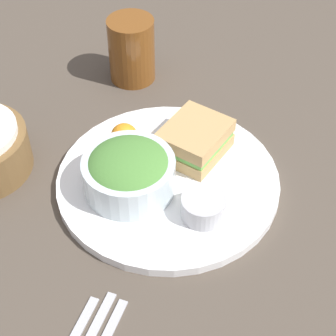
{
  "coord_description": "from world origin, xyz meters",
  "views": [
    {
      "loc": [
        -0.5,
        -0.3,
        0.63
      ],
      "look_at": [
        0.0,
        0.0,
        0.03
      ],
      "focal_mm": 60.0,
      "sensor_mm": 36.0,
      "label": 1
    }
  ],
  "objects_px": {
    "salad_bowl": "(129,171)",
    "dressing_cup": "(203,207)",
    "sandwich": "(195,140)",
    "drink_glass": "(132,50)",
    "plate": "(168,181)"
  },
  "relations": [
    {
      "from": "plate",
      "to": "drink_glass",
      "type": "relative_size",
      "value": 2.84
    },
    {
      "from": "dressing_cup",
      "to": "salad_bowl",
      "type": "bearing_deg",
      "value": 94.66
    },
    {
      "from": "plate",
      "to": "dressing_cup",
      "type": "bearing_deg",
      "value": -114.71
    },
    {
      "from": "dressing_cup",
      "to": "drink_glass",
      "type": "xyz_separation_m",
      "value": [
        0.24,
        0.28,
        0.03
      ]
    },
    {
      "from": "salad_bowl",
      "to": "dressing_cup",
      "type": "bearing_deg",
      "value": -85.34
    },
    {
      "from": "sandwich",
      "to": "drink_glass",
      "type": "bearing_deg",
      "value": 57.11
    },
    {
      "from": "plate",
      "to": "sandwich",
      "type": "xyz_separation_m",
      "value": [
        0.07,
        -0.01,
        0.03
      ]
    },
    {
      "from": "salad_bowl",
      "to": "dressing_cup",
      "type": "distance_m",
      "value": 0.12
    },
    {
      "from": "sandwich",
      "to": "dressing_cup",
      "type": "xyz_separation_m",
      "value": [
        -0.11,
        -0.07,
        -0.01
      ]
    },
    {
      "from": "plate",
      "to": "salad_bowl",
      "type": "bearing_deg",
      "value": 140.8
    },
    {
      "from": "salad_bowl",
      "to": "dressing_cup",
      "type": "xyz_separation_m",
      "value": [
        0.01,
        -0.12,
        -0.02
      ]
    },
    {
      "from": "sandwich",
      "to": "salad_bowl",
      "type": "xyz_separation_m",
      "value": [
        -0.12,
        0.04,
        0.01
      ]
    },
    {
      "from": "salad_bowl",
      "to": "plate",
      "type": "bearing_deg",
      "value": -39.2
    },
    {
      "from": "sandwich",
      "to": "dressing_cup",
      "type": "bearing_deg",
      "value": -145.26
    },
    {
      "from": "plate",
      "to": "drink_glass",
      "type": "distance_m",
      "value": 0.29
    }
  ]
}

